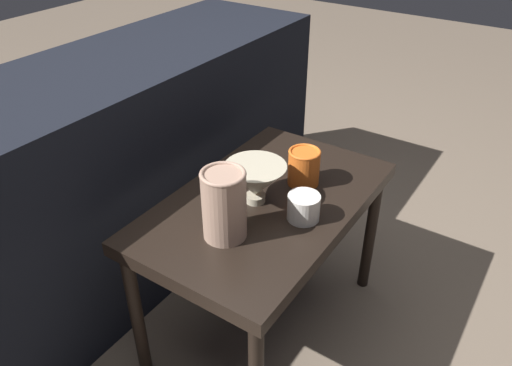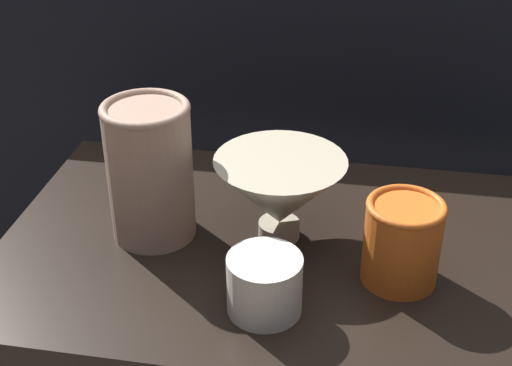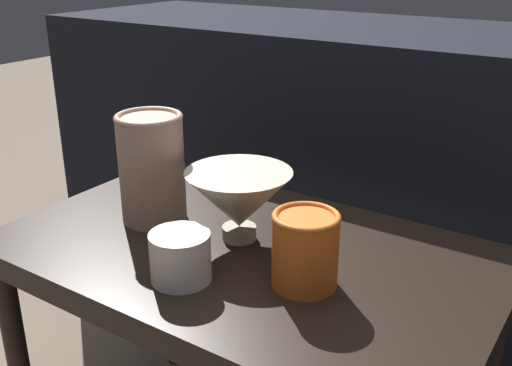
{
  "view_description": "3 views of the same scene",
  "coord_description": "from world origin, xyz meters",
  "px_view_note": "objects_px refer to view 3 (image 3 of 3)",
  "views": [
    {
      "loc": [
        -0.94,
        -0.59,
        1.26
      ],
      "look_at": [
        -0.06,
        -0.01,
        0.57
      ],
      "focal_mm": 35.0,
      "sensor_mm": 36.0,
      "label": 1
    },
    {
      "loc": [
        0.08,
        -0.73,
        1.01
      ],
      "look_at": [
        -0.06,
        0.03,
        0.55
      ],
      "focal_mm": 50.0,
      "sensor_mm": 36.0,
      "label": 2
    },
    {
      "loc": [
        0.46,
        -0.66,
        0.91
      ],
      "look_at": [
        -0.01,
        0.04,
        0.58
      ],
      "focal_mm": 42.0,
      "sensor_mm": 36.0,
      "label": 3
    }
  ],
  "objects_px": {
    "bowl": "(239,200)",
    "vase_textured_left": "(153,166)",
    "vase_colorful_right": "(305,248)",
    "cup": "(180,257)"
  },
  "relations": [
    {
      "from": "bowl",
      "to": "vase_textured_left",
      "type": "relative_size",
      "value": 0.91
    },
    {
      "from": "vase_colorful_right",
      "to": "cup",
      "type": "bearing_deg",
      "value": -150.86
    },
    {
      "from": "bowl",
      "to": "vase_colorful_right",
      "type": "distance_m",
      "value": 0.16
    },
    {
      "from": "bowl",
      "to": "cup",
      "type": "distance_m",
      "value": 0.15
    },
    {
      "from": "cup",
      "to": "vase_textured_left",
      "type": "bearing_deg",
      "value": 141.84
    },
    {
      "from": "vase_textured_left",
      "to": "vase_colorful_right",
      "type": "relative_size",
      "value": 1.72
    },
    {
      "from": "vase_textured_left",
      "to": "vase_colorful_right",
      "type": "bearing_deg",
      "value": -8.68
    },
    {
      "from": "vase_textured_left",
      "to": "cup",
      "type": "bearing_deg",
      "value": -38.16
    },
    {
      "from": "cup",
      "to": "bowl",
      "type": "bearing_deg",
      "value": 91.79
    },
    {
      "from": "bowl",
      "to": "vase_textured_left",
      "type": "xyz_separation_m",
      "value": [
        -0.16,
        -0.01,
        0.03
      ]
    }
  ]
}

